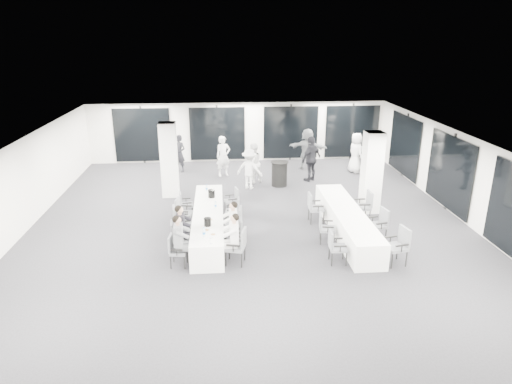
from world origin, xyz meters
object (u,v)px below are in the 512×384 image
Objects in this scene: chair_main_left_fourth at (182,211)px; standing_guest_h at (373,168)px; chair_main_right_near at (238,244)px; chair_main_left_second at (177,236)px; chair_main_right_far at (233,199)px; chair_main_right_second at (237,232)px; ice_bucket_far at (212,194)px; cocktail_table at (279,174)px; ice_bucket_near at (208,222)px; chair_main_right_mid at (236,220)px; standing_guest_g at (179,151)px; standing_guest_a at (223,154)px; standing_guest_c at (249,166)px; chair_main_right_fourth at (235,210)px; chair_main_left_mid at (180,221)px; chair_side_left_mid at (325,226)px; banquet_table_side at (347,222)px; chair_side_right_far at (365,204)px; chair_side_left_far at (314,206)px; chair_side_left_near at (335,245)px; chair_main_left_near at (175,249)px; standing_guest_f at (307,146)px; standing_guest_b at (253,161)px; standing_guest_e at (356,150)px; chair_side_right_mid at (380,222)px; banquet_table_main at (208,222)px; standing_guest_d at (311,156)px.

standing_guest_h is (7.18, 3.13, 0.33)m from chair_main_left_fourth.
chair_main_right_near is at bearing 99.57° from standing_guest_h.
chair_main_right_far is (1.66, 2.98, -0.05)m from chair_main_left_second.
ice_bucket_far is at bearing 15.87° from chair_main_right_second.
ice_bucket_near is (-2.77, -5.62, 0.36)m from cocktail_table.
chair_main_right_mid is 1.19m from ice_bucket_near.
chair_main_left_fourth is 6.28m from standing_guest_g.
standing_guest_c is at bearing -80.07° from standing_guest_a.
chair_main_right_fourth is at bearing 102.83° from chair_main_left_fourth.
chair_main_left_mid reaches higher than chair_side_left_mid.
chair_side_left_mid is (-0.83, -0.62, 0.14)m from banquet_table_side.
chair_main_left_second is 0.97m from chair_main_left_mid.
chair_main_right_fourth is 5.41m from standing_guest_a.
standing_guest_a reaches higher than chair_side_right_far.
chair_side_left_near is at bearing 0.25° from chair_side_left_far.
chair_main_left_near is 0.96× the size of chair_side_left_mid.
standing_guest_f is (2.78, 2.52, 0.15)m from standing_guest_c.
standing_guest_c reaches higher than chair_main_left_fourth.
standing_guest_g is at bearing 175.96° from chair_main_left_mid.
banquet_table_side is at bearing 110.58° from standing_guest_f.
standing_guest_e reaches higher than standing_guest_b.
chair_side_right_mid reaches higher than chair_main_left_second.
standing_guest_a reaches higher than chair_side_left_near.
standing_guest_b is (0.91, 5.30, 0.39)m from chair_main_right_mid.
chair_main_right_far is at bearing 63.97° from banquet_table_main.
cocktail_table is 5.43m from chair_side_left_mid.
standing_guest_e is at bearing -19.95° from chair_main_right_near.
banquet_table_main is 0.92m from chair_main_left_mid.
standing_guest_h is at bearing -50.71° from chair_main_right_second.
ice_bucket_near is (0.84, -1.70, 0.31)m from chair_main_left_fourth.
standing_guest_g is 5.79m from ice_bucket_far.
standing_guest_e is 1.06× the size of standing_guest_g.
cocktail_table reaches higher than ice_bucket_near.
banquet_table_side is 5.18× the size of chair_main_left_fourth.
chair_main_left_fourth is 0.45× the size of standing_guest_d.
ice_bucket_far is at bearing -133.29° from chair_side_left_near.
ice_bucket_far reaches higher than cocktail_table.
chair_main_right_mid is 0.49× the size of standing_guest_a.
chair_side_right_far is (1.67, 2.78, 0.06)m from chair_side_left_near.
chair_main_left_near is 0.86× the size of chair_side_right_far.
chair_main_left_fourth is 1.06× the size of chair_side_left_mid.
chair_side_right_mid is 5.40m from ice_bucket_far.
chair_main_right_fourth is 0.41× the size of standing_guest_d.
standing_guest_h is at bearing 157.80° from chair_side_left_mid.
cocktail_table is at bearing -2.26° from chair_main_right_near.
ice_bucket_near is at bearing -92.10° from ice_bucket_far.
chair_main_right_near is at bearing 42.37° from chair_main_left_fourth.
chair_side_left_near is 2.13m from chair_side_right_mid.
standing_guest_h is at bearing 21.69° from ice_bucket_far.
chair_side_left_far is at bearing 40.16° from standing_guest_d.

